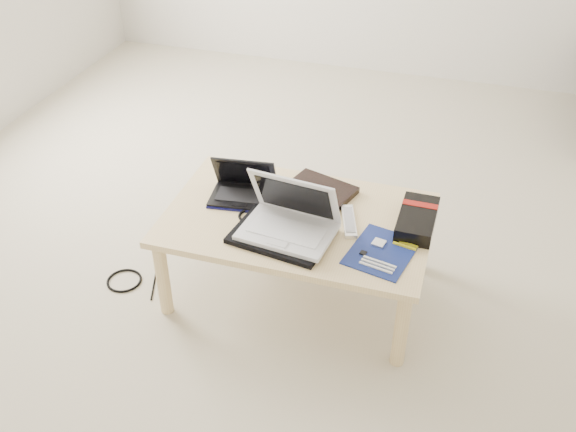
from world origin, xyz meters
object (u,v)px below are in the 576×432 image
(coffee_table, at_px, (298,226))
(netbook, at_px, (243,189))
(white_laptop, at_px, (290,219))
(gpu_box, at_px, (417,219))

(coffee_table, distance_m, netbook, 0.29)
(netbook, height_order, white_laptop, white_laptop)
(netbook, relative_size, white_laptop, 0.76)
(coffee_table, height_order, gpu_box, gpu_box)
(white_laptop, xyz_separation_m, gpu_box, (0.48, 0.20, -0.04))
(gpu_box, bearing_deg, netbook, -179.31)
(coffee_table, xyz_separation_m, white_laptop, (0.00, -0.12, 0.12))
(netbook, bearing_deg, white_laptop, -36.05)
(coffee_table, relative_size, white_laptop, 2.83)
(gpu_box, bearing_deg, white_laptop, -156.92)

